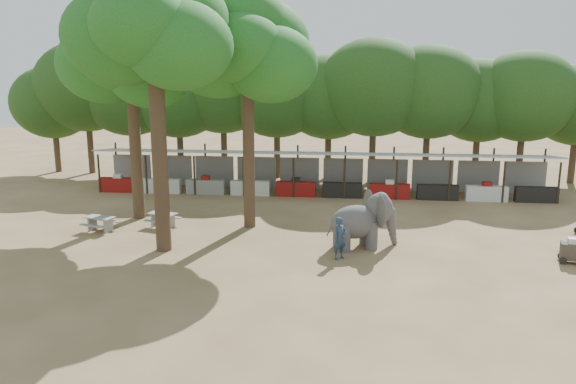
# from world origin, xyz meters

# --- Properties ---
(ground) EXTENTS (100.00, 100.00, 0.00)m
(ground) POSITION_xyz_m (0.00, 0.00, 0.00)
(ground) COLOR brown
(ground) RESTS_ON ground
(vendor_stalls) EXTENTS (28.00, 2.99, 2.80)m
(vendor_stalls) POSITION_xyz_m (-0.00, 13.84, 1.18)
(vendor_stalls) COLOR #97989E
(vendor_stalls) RESTS_ON ground
(yard_tree_left) EXTENTS (7.10, 6.90, 11.02)m
(yard_tree_left) POSITION_xyz_m (-9.13, 7.19, 8.20)
(yard_tree_left) COLOR #332316
(yard_tree_left) RESTS_ON ground
(yard_tree_center) EXTENTS (7.10, 6.90, 12.04)m
(yard_tree_center) POSITION_xyz_m (-6.13, 2.19, 9.21)
(yard_tree_center) COLOR #332316
(yard_tree_center) RESTS_ON ground
(yard_tree_back) EXTENTS (7.10, 6.90, 11.36)m
(yard_tree_back) POSITION_xyz_m (-3.13, 6.19, 8.54)
(yard_tree_back) COLOR #332316
(yard_tree_back) RESTS_ON ground
(backdrop_trees) EXTENTS (46.46, 5.95, 8.33)m
(backdrop_trees) POSITION_xyz_m (0.00, 19.00, 5.51)
(backdrop_trees) COLOR #332316
(backdrop_trees) RESTS_ON ground
(elephant) EXTENTS (3.24, 2.49, 2.41)m
(elephant) POSITION_xyz_m (2.46, 3.28, 1.21)
(elephant) COLOR #434040
(elephant) RESTS_ON ground
(handler) EXTENTS (0.74, 0.74, 1.75)m
(handler) POSITION_xyz_m (1.48, 1.66, 0.87)
(handler) COLOR #26384C
(handler) RESTS_ON ground
(picnic_table_near) EXTENTS (1.70, 1.61, 0.71)m
(picnic_table_near) POSITION_xyz_m (-9.93, 4.40, 0.46)
(picnic_table_near) COLOR gray
(picnic_table_near) RESTS_ON ground
(picnic_table_far) EXTENTS (1.70, 1.61, 0.70)m
(picnic_table_far) POSITION_xyz_m (-7.21, 5.46, 0.46)
(picnic_table_far) COLOR gray
(picnic_table_far) RESTS_ON ground
(cart_front) EXTENTS (1.18, 0.91, 1.03)m
(cart_front) POSITION_xyz_m (10.74, 2.19, 0.51)
(cart_front) COLOR #322A23
(cart_front) RESTS_ON ground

